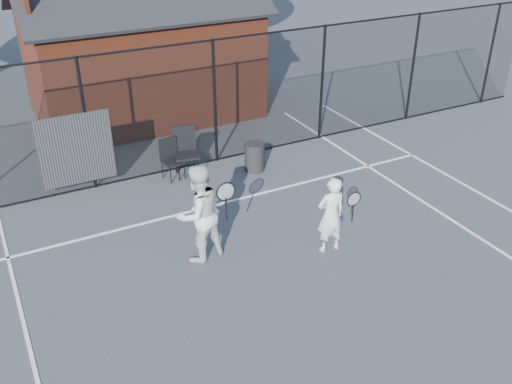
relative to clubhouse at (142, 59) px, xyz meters
name	(u,v)px	position (x,y,z in m)	size (l,w,h in m)	color
ground	(283,284)	(-0.50, -9.00, -1.61)	(80.00, 80.00, 0.00)	#41464A
court_lines	(325,331)	(-0.50, -10.32, -1.60)	(11.02, 18.00, 0.01)	white
fence	(162,114)	(-0.80, -4.00, -0.16)	(22.04, 3.00, 3.00)	black
clubhouse	(142,59)	(0.00, 0.00, 0.00)	(6.50, 4.36, 4.19)	maroon
player_front	(331,215)	(0.79, -8.49, -0.85)	(0.69, 0.52, 1.51)	white
player_back	(199,214)	(-1.44, -7.61, -0.67)	(1.08, 0.89, 1.86)	white
chair_left	(173,160)	(-0.77, -4.40, -1.14)	(0.45, 0.47, 0.93)	black
chair_right	(186,153)	(-0.44, -4.40, -1.04)	(0.54, 0.57, 1.13)	black
waste_bin	(255,157)	(1.08, -4.90, -1.26)	(0.47, 0.47, 0.69)	black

